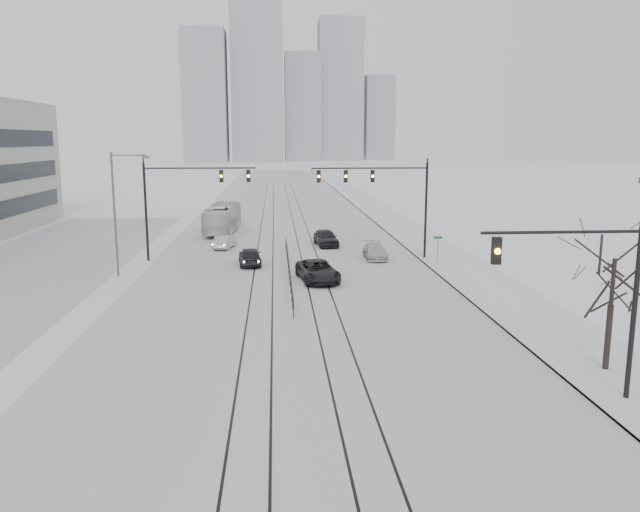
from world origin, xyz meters
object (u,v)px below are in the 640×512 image
at_px(sedan_sb_inner, 250,256).
at_px(box_truck, 223,219).
at_px(bare_tree, 614,271).
at_px(sedan_sb_outer, 225,242).
at_px(sedan_nb_right, 375,252).
at_px(sedan_nb_far, 326,238).
at_px(traffic_mast_near, 595,286).
at_px(sedan_nb_front, 318,271).

xyz_separation_m(sedan_sb_inner, box_truck, (-3.59, 18.05, 0.78)).
height_order(bare_tree, sedan_sb_outer, bare_tree).
distance_m(sedan_sb_inner, sedan_nb_right, 10.58).
bearing_deg(sedan_sb_outer, sedan_nb_far, -164.18).
bearing_deg(sedan_nb_far, sedan_sb_outer, 177.09).
distance_m(traffic_mast_near, sedan_sb_inner, 30.96).
bearing_deg(traffic_mast_near, sedan_sb_outer, 114.86).
bearing_deg(sedan_sb_inner, traffic_mast_near, 111.85).
bearing_deg(traffic_mast_near, box_truck, 110.92).
distance_m(sedan_sb_outer, box_truck, 10.16).
bearing_deg(bare_tree, sedan_nb_front, 121.37).
bearing_deg(bare_tree, sedan_sb_outer, 120.14).
relative_size(bare_tree, box_truck, 0.56).
distance_m(sedan_sb_outer, sedan_nb_front, 15.99).
bearing_deg(sedan_sb_outer, box_truck, -72.97).
xyz_separation_m(bare_tree, sedan_sb_outer, (-18.82, 32.42, -3.87)).
xyz_separation_m(sedan_nb_far, box_truck, (-10.38, 9.36, 0.73)).
bearing_deg(box_truck, traffic_mast_near, 115.51).
relative_size(sedan_nb_front, sedan_nb_right, 1.22).
distance_m(sedan_sb_inner, sedan_nb_front, 7.88).
height_order(sedan_sb_outer, box_truck, box_truck).
xyz_separation_m(bare_tree, sedan_nb_right, (-5.81, 26.44, -3.86)).
xyz_separation_m(sedan_sb_outer, box_truck, (-0.98, 10.08, 0.88)).
bearing_deg(sedan_nb_right, box_truck, 131.99).
xyz_separation_m(sedan_sb_inner, sedan_nb_front, (5.01, -6.08, 0.01)).
xyz_separation_m(sedan_sb_inner, sedan_sb_outer, (-2.62, 7.97, -0.10)).
height_order(traffic_mast_near, sedan_nb_right, traffic_mast_near).
height_order(sedan_sb_inner, sedan_nb_right, sedan_sb_inner).
relative_size(sedan_sb_outer, box_truck, 0.35).
bearing_deg(sedan_nb_right, sedan_nb_far, 119.23).
distance_m(bare_tree, sedan_nb_front, 21.84).
height_order(traffic_mast_near, sedan_nb_front, traffic_mast_near).
xyz_separation_m(sedan_sb_inner, sedan_nb_right, (10.39, 1.99, -0.10)).
distance_m(bare_tree, sedan_nb_far, 34.65).
bearing_deg(sedan_nb_front, bare_tree, -67.53).
bearing_deg(sedan_sb_outer, sedan_nb_front, 129.96).
height_order(traffic_mast_near, box_truck, traffic_mast_near).
height_order(traffic_mast_near, bare_tree, traffic_mast_near).
xyz_separation_m(traffic_mast_near, sedan_nb_front, (-8.79, 21.37, -3.83)).
distance_m(sedan_nb_right, sedan_nb_far, 7.61).
distance_m(sedan_nb_front, sedan_nb_far, 14.88).
bearing_deg(traffic_mast_near, sedan_sb_inner, 116.68).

